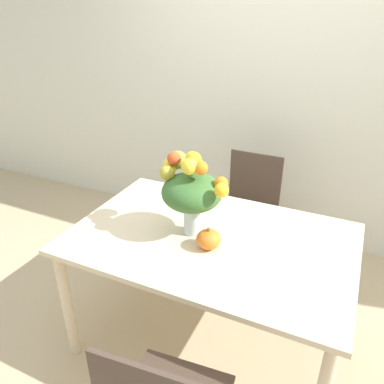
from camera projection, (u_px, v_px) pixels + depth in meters
The scene contains 6 objects.
ground_plane at pixel (208, 338), 2.36m from camera, with size 12.00×12.00×0.00m, color tan.
wall_back at pixel (282, 80), 2.90m from camera, with size 8.00×0.06×2.70m.
dining_table at pixel (210, 250), 2.05m from camera, with size 1.50×0.98×0.76m.
flower_vase at pixel (191, 189), 1.94m from camera, with size 0.41×0.32×0.47m.
pumpkin at pixel (208, 239), 1.90m from camera, with size 0.13×0.13×0.12m.
dining_chair_near_window at pixel (248, 213), 2.83m from camera, with size 0.43×0.43×0.90m.
Camera 1 is at (0.62, -1.58, 1.88)m, focal length 35.00 mm.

